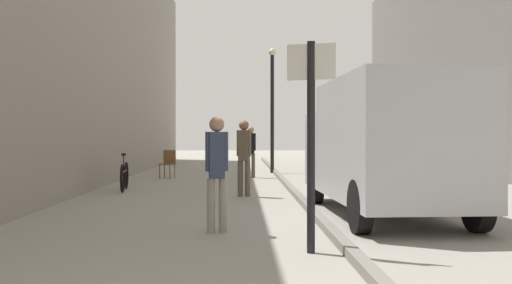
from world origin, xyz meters
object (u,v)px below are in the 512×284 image
at_px(cafe_chair_near_window, 168,162).
at_px(bicycle_leaning, 124,176).
at_px(street_sign_post, 311,127).
at_px(pedestrian_main_foreground, 217,166).
at_px(delivery_van, 383,144).
at_px(pedestrian_far_crossing, 251,148).
at_px(pedestrian_mid_block, 244,152).
at_px(lamp_post, 272,102).

bearing_deg(cafe_chair_near_window, bicycle_leaning, 99.66).
bearing_deg(street_sign_post, pedestrian_main_foreground, -33.76).
bearing_deg(street_sign_post, delivery_van, -100.64).
height_order(pedestrian_far_crossing, cafe_chair_near_window, pedestrian_far_crossing).
bearing_deg(pedestrian_mid_block, lamp_post, 98.41).
height_order(bicycle_leaning, cafe_chair_near_window, bicycle_leaning).
bearing_deg(street_sign_post, pedestrian_far_crossing, -70.52).
xyz_separation_m(pedestrian_far_crossing, street_sign_post, (0.51, -12.51, 0.54)).
xyz_separation_m(bicycle_leaning, cafe_chair_near_window, (0.59, 4.38, 0.17)).
height_order(lamp_post, cafe_chair_near_window, lamp_post).
bearing_deg(cafe_chair_near_window, lamp_post, -128.94).
bearing_deg(delivery_van, bicycle_leaning, 137.29).
height_order(delivery_van, lamp_post, lamp_post).
bearing_deg(pedestrian_main_foreground, pedestrian_far_crossing, 78.70).
bearing_deg(pedestrian_main_foreground, street_sign_post, -58.53).
bearing_deg(street_sign_post, cafe_chair_near_window, -57.97).
distance_m(pedestrian_main_foreground, cafe_chair_near_window, 11.13).
relative_size(delivery_van, lamp_post, 1.15).
distance_m(lamp_post, cafe_chair_near_window, 4.90).
bearing_deg(pedestrian_main_foreground, pedestrian_mid_block, 77.42).
xyz_separation_m(pedestrian_mid_block, cafe_chair_near_window, (-2.52, 5.90, -0.49)).
distance_m(bicycle_leaning, cafe_chair_near_window, 4.42).
distance_m(pedestrian_main_foreground, bicycle_leaning, 7.10).
distance_m(pedestrian_far_crossing, street_sign_post, 12.54).
relative_size(lamp_post, bicycle_leaning, 2.69).
height_order(street_sign_post, lamp_post, lamp_post).
relative_size(pedestrian_main_foreground, delivery_van, 0.31).
bearing_deg(bicycle_leaning, cafe_chair_near_window, 76.31).
xyz_separation_m(pedestrian_mid_block, pedestrian_far_crossing, (0.27, 5.99, -0.03)).
distance_m(pedestrian_main_foreground, pedestrian_far_crossing, 11.04).
bearing_deg(pedestrian_far_crossing, bicycle_leaning, 62.38).
height_order(pedestrian_mid_block, street_sign_post, street_sign_post).
relative_size(pedestrian_mid_block, lamp_post, 0.38).
distance_m(delivery_van, street_sign_post, 3.68).
bearing_deg(delivery_van, cafe_chair_near_window, 116.50).
relative_size(pedestrian_mid_block, delivery_van, 0.33).
bearing_deg(lamp_post, delivery_van, -83.31).
distance_m(delivery_van, cafe_chair_near_window, 10.48).
xyz_separation_m(pedestrian_main_foreground, pedestrian_far_crossing, (0.70, 11.02, 0.01)).
distance_m(delivery_van, bicycle_leaning, 7.44).
bearing_deg(delivery_van, pedestrian_main_foreground, -151.30).
height_order(pedestrian_main_foreground, pedestrian_mid_block, pedestrian_mid_block).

